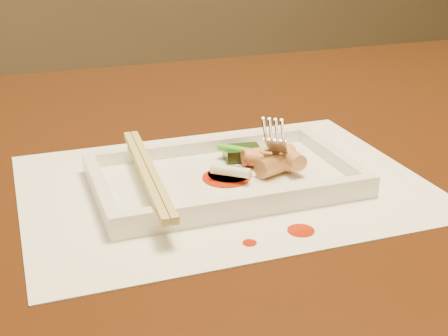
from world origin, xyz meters
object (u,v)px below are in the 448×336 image
object	(u,v)px
fork	(282,95)
placemat	(224,185)
table	(251,222)
plate_base	(224,181)
chopstick_a	(143,172)

from	to	relation	value
fork	placemat	bearing A→B (deg)	-165.58
placemat	fork	distance (m)	0.11
table	plate_base	bearing A→B (deg)	-125.93
table	placemat	size ratio (longest dim) A/B	3.50
chopstick_a	fork	world-z (taller)	fork
placemat	fork	world-z (taller)	fork
table	placemat	xyz separation A→B (m)	(-0.07, -0.10, 0.10)
table	plate_base	world-z (taller)	plate_base
plate_base	chopstick_a	distance (m)	0.08
placemat	plate_base	bearing A→B (deg)	90.00
fork	plate_base	bearing A→B (deg)	-165.58
plate_base	fork	world-z (taller)	fork
chopstick_a	fork	bearing A→B (deg)	6.75
table	fork	bearing A→B (deg)	-89.45
plate_base	fork	distance (m)	0.11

